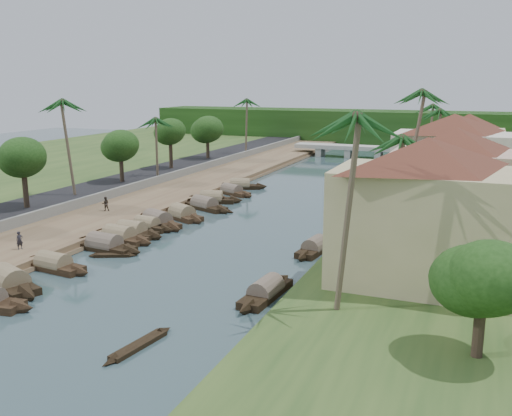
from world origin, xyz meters
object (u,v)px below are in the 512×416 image
at_px(bridge, 364,149).
at_px(person_near, 20,240).
at_px(building_near, 424,210).
at_px(sampan_1, 9,283).

bearing_deg(bridge, person_near, -100.38).
bearing_deg(building_near, bridge, 104.39).
xyz_separation_m(building_near, person_near, (-33.15, -3.26, -4.79)).
height_order(sampan_1, person_near, person_near).
bearing_deg(person_near, sampan_1, -116.48).
distance_m(building_near, sampan_1, 30.50).
height_order(building_near, person_near, building_near).
distance_m(building_near, person_near, 33.65).
height_order(bridge, person_near, bridge).
bearing_deg(sampan_1, bridge, 105.40).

